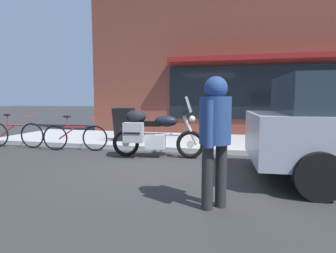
% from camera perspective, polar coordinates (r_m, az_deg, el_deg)
% --- Properties ---
extents(ground_plane, '(80.00, 80.00, 0.00)m').
position_cam_1_polar(ground_plane, '(5.64, 0.53, -8.00)').
color(ground_plane, '#303030').
extents(touring_motorcycle, '(2.13, 0.79, 1.40)m').
position_cam_1_polar(touring_motorcycle, '(6.25, -3.44, -1.04)').
color(touring_motorcycle, black).
rests_on(touring_motorcycle, ground_plane).
extents(parked_bicycle, '(1.71, 0.48, 0.92)m').
position_cam_1_polar(parked_bicycle, '(7.51, -18.83, -2.02)').
color(parked_bicycle, black).
rests_on(parked_bicycle, ground_plane).
extents(pedestrian_walking, '(0.46, 0.55, 1.61)m').
position_cam_1_polar(pedestrian_walking, '(3.34, 9.74, -0.05)').
color(pedestrian_walking, '#262626').
rests_on(pedestrian_walking, ground_plane).
extents(sandwich_board_sign, '(0.55, 0.42, 0.96)m').
position_cam_1_polar(sandwich_board_sign, '(7.97, -9.18, 0.38)').
color(sandwich_board_sign, black).
rests_on(sandwich_board_sign, sidewalk_curb).
extents(second_bicycle_by_cafe, '(1.76, 0.48, 0.93)m').
position_cam_1_polar(second_bicycle_by_cafe, '(8.68, -29.33, -1.36)').
color(second_bicycle_by_cafe, black).
rests_on(second_bicycle_by_cafe, ground_plane).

